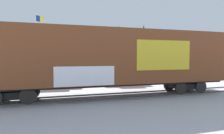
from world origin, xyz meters
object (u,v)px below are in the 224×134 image
(parked_car_black, at_px, (52,77))
(parked_car_red, at_px, (121,75))
(flagpole, at_px, (37,37))
(parked_car_white, at_px, (170,74))
(freight_car, at_px, (111,58))

(parked_car_black, bearing_deg, parked_car_red, -3.64)
(flagpole, xyz_separation_m, parked_car_white, (14.06, -8.84, -4.44))
(parked_car_red, bearing_deg, parked_car_black, 176.36)
(parked_car_black, relative_size, parked_car_white, 1.03)
(parked_car_black, distance_m, parked_car_red, 6.40)
(parked_car_black, height_order, parked_car_red, parked_car_black)
(parked_car_black, relative_size, parked_car_red, 0.99)
(freight_car, distance_m, flagpole, 15.29)
(flagpole, relative_size, parked_car_white, 1.95)
(flagpole, relative_size, parked_car_black, 1.90)
(parked_car_black, height_order, parked_car_white, parked_car_black)
(parked_car_black, distance_m, parked_car_white, 12.07)
(flagpole, bearing_deg, parked_car_black, -76.85)
(freight_car, distance_m, parked_car_white, 9.81)
(parked_car_black, xyz_separation_m, parked_car_white, (12.06, -0.30, -0.08))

